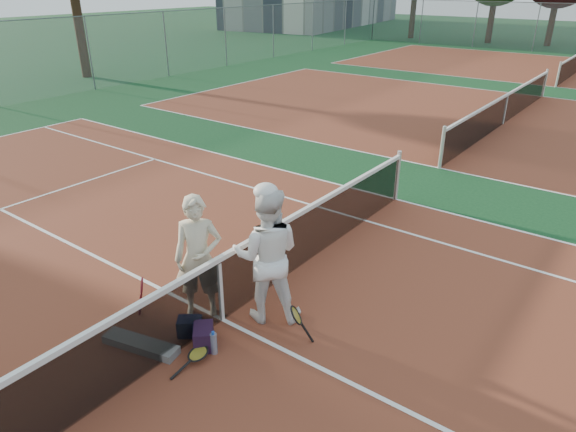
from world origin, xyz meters
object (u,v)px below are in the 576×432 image
at_px(racket_red, 143,297).
at_px(racket_black_held, 296,325).
at_px(player_b, 267,255).
at_px(player_a, 199,258).
at_px(water_bottle, 214,344).
at_px(sports_bag_navy, 190,327).
at_px(net_main, 220,289).
at_px(racket_spare, 198,355).
at_px(sports_bag_purple, 204,337).

bearing_deg(racket_red, racket_black_held, -30.43).
xyz_separation_m(player_b, racket_red, (-1.43, -1.05, -0.69)).
distance_m(racket_red, racket_black_held, 2.25).
relative_size(player_a, racket_black_held, 3.37).
relative_size(player_a, water_bottle, 6.07).
bearing_deg(racket_black_held, sports_bag_navy, -1.38).
relative_size(player_a, player_b, 0.93).
distance_m(racket_red, sports_bag_navy, 0.88).
xyz_separation_m(racket_black_held, sports_bag_navy, (-1.24, -0.74, -0.14)).
bearing_deg(racket_red, sports_bag_navy, -46.99).
bearing_deg(racket_black_held, player_a, -21.58).
bearing_deg(player_b, racket_black_held, 125.85).
distance_m(racket_black_held, water_bottle, 1.09).
relative_size(racket_red, sports_bag_navy, 1.84).
distance_m(net_main, racket_spare, 0.98).
relative_size(net_main, water_bottle, 36.60).
bearing_deg(net_main, player_a, -174.18).
distance_m(net_main, player_b, 0.81).
distance_m(player_a, sports_bag_purple, 1.08).
height_order(net_main, sports_bag_navy, net_main).
height_order(player_a, racket_black_held, player_a).
bearing_deg(net_main, sports_bag_navy, -103.65).
bearing_deg(sports_bag_purple, net_main, 110.00).
bearing_deg(water_bottle, racket_spare, -107.52).
xyz_separation_m(sports_bag_navy, sports_bag_purple, (0.33, -0.06, 0.02)).
height_order(racket_black_held, sports_bag_navy, racket_black_held).
bearing_deg(net_main, racket_red, -149.96).
distance_m(sports_bag_purple, water_bottle, 0.21).
distance_m(player_b, racket_spare, 1.57).
bearing_deg(racket_black_held, sports_bag_purple, 8.98).
bearing_deg(water_bottle, sports_bag_navy, 171.14).
bearing_deg(racket_spare, racket_red, 80.63).
bearing_deg(water_bottle, sports_bag_purple, 173.60).
bearing_deg(player_b, racket_red, 1.53).
height_order(player_b, racket_black_held, player_b).
bearing_deg(sports_bag_navy, racket_black_held, 30.95).
height_order(racket_spare, sports_bag_purple, sports_bag_purple).
bearing_deg(racket_black_held, water_bottle, 17.22).
height_order(racket_red, racket_black_held, racket_red).
relative_size(player_a, racket_spare, 3.06).
xyz_separation_m(sports_bag_navy, water_bottle, (0.53, -0.08, 0.02)).
xyz_separation_m(net_main, player_a, (-0.35, -0.04, 0.40)).
height_order(racket_red, racket_spare, racket_red).
xyz_separation_m(player_b, water_bottle, (-0.04, -1.06, -0.83)).
xyz_separation_m(player_a, sports_bag_purple, (0.55, -0.52, -0.76)).
relative_size(player_a, sports_bag_navy, 5.62).
relative_size(sports_bag_purple, water_bottle, 1.21).
xyz_separation_m(player_b, sports_bag_purple, (-0.25, -1.04, -0.84)).
bearing_deg(racket_black_held, player_b, -51.82).
height_order(net_main, racket_black_held, net_main).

